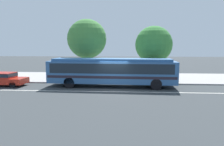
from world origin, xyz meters
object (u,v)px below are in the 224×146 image
object	(u,v)px
street_tree_near_stop	(87,39)
transit_bus	(112,70)
pedestrian_walking_along_curb	(156,73)
pedestrian_waiting_near_sign	(136,72)
sedan_behind_bus	(3,78)
pedestrian_standing_by_tree	(133,71)
street_tree_mid_block	(154,45)
bus_stop_sign	(159,68)

from	to	relation	value
street_tree_near_stop	transit_bus	bearing A→B (deg)	-48.78
pedestrian_walking_along_curb	pedestrian_waiting_near_sign	bearing A→B (deg)	160.17
transit_bus	sedan_behind_bus	xyz separation A→B (m)	(-10.57, -0.27, -0.84)
pedestrian_standing_by_tree	street_tree_mid_block	distance (m)	3.60
sedan_behind_bus	pedestrian_waiting_near_sign	bearing A→B (deg)	11.99
transit_bus	bus_stop_sign	world-z (taller)	transit_bus
transit_bus	bus_stop_sign	bearing A→B (deg)	20.56
pedestrian_walking_along_curb	street_tree_near_stop	world-z (taller)	street_tree_near_stop
pedestrian_waiting_near_sign	street_tree_mid_block	bearing A→B (deg)	30.65
sedan_behind_bus	pedestrian_walking_along_curb	world-z (taller)	pedestrian_walking_along_curb
transit_bus	sedan_behind_bus	distance (m)	10.61
transit_bus	pedestrian_standing_by_tree	xyz separation A→B (m)	(2.15, 3.35, -0.46)
pedestrian_waiting_near_sign	pedestrian_standing_by_tree	distance (m)	0.90
bus_stop_sign	street_tree_near_stop	xyz separation A→B (m)	(-7.62, 1.65, 2.97)
sedan_behind_bus	bus_stop_sign	size ratio (longest dim) A/B	1.92
pedestrian_walking_along_curb	street_tree_near_stop	bearing A→B (deg)	167.64
transit_bus	pedestrian_walking_along_curb	size ratio (longest dim) A/B	7.21
pedestrian_waiting_near_sign	street_tree_mid_block	size ratio (longest dim) A/B	0.29
pedestrian_walking_along_curb	street_tree_near_stop	size ratio (longest dim) A/B	0.25
pedestrian_waiting_near_sign	bus_stop_sign	xyz separation A→B (m)	(2.23, -0.75, 0.49)
transit_bus	pedestrian_walking_along_curb	bearing A→B (deg)	22.13
pedestrian_waiting_near_sign	street_tree_mid_block	xyz separation A→B (m)	(1.88, 1.11, 2.85)
pedestrian_standing_by_tree	pedestrian_walking_along_curb	bearing A→B (deg)	-35.05
sedan_behind_bus	street_tree_mid_block	xyz separation A→B (m)	(14.87, 3.87, 3.25)
pedestrian_standing_by_tree	street_tree_mid_block	world-z (taller)	street_tree_mid_block
sedan_behind_bus	pedestrian_standing_by_tree	world-z (taller)	pedestrian_standing_by_tree
sedan_behind_bus	street_tree_mid_block	distance (m)	15.71
street_tree_near_stop	street_tree_mid_block	xyz separation A→B (m)	(7.27, 0.21, -0.61)
street_tree_near_stop	sedan_behind_bus	bearing A→B (deg)	-154.26
transit_bus	pedestrian_waiting_near_sign	distance (m)	3.50
street_tree_mid_block	bus_stop_sign	bearing A→B (deg)	-79.38
pedestrian_walking_along_curb	bus_stop_sign	distance (m)	0.59
transit_bus	street_tree_mid_block	size ratio (longest dim) A/B	2.03
pedestrian_waiting_near_sign	pedestrian_walking_along_curb	xyz separation A→B (m)	(1.96, -0.71, -0.04)
sedan_behind_bus	pedestrian_standing_by_tree	size ratio (longest dim) A/B	2.68
pedestrian_standing_by_tree	bus_stop_sign	distance (m)	3.02
street_tree_mid_block	pedestrian_walking_along_curb	bearing A→B (deg)	-87.37
sedan_behind_bus	street_tree_near_stop	xyz separation A→B (m)	(7.60, 3.66, 3.86)
pedestrian_walking_along_curb	pedestrian_standing_by_tree	xyz separation A→B (m)	(-2.24, 1.57, 0.01)
street_tree_near_stop	street_tree_mid_block	bearing A→B (deg)	1.66
pedestrian_walking_along_curb	transit_bus	bearing A→B (deg)	-157.87
transit_bus	sedan_behind_bus	world-z (taller)	transit_bus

